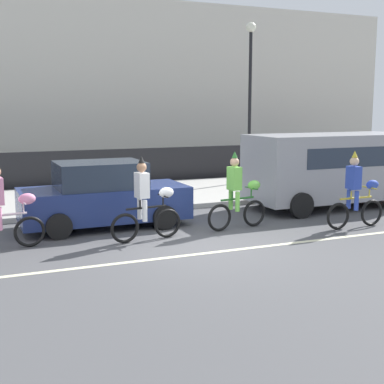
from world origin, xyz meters
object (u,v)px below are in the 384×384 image
at_px(parade_cyclist_pink, 4,211).
at_px(street_lamp_post, 250,79).
at_px(parade_cyclist_lime, 238,195).
at_px(parade_cyclist_zebra, 147,203).
at_px(parked_van_grey, 333,165).
at_px(parade_cyclist_cobalt, 356,194).
at_px(parked_car_navy, 103,196).

xyz_separation_m(parade_cyclist_pink, street_lamp_post, (9.21, 6.12, 3.15)).
height_order(parade_cyclist_pink, parade_cyclist_lime, same).
distance_m(parade_cyclist_zebra, parked_van_grey, 6.59).
distance_m(parade_cyclist_cobalt, parked_van_grey, 2.81).
relative_size(parade_cyclist_lime, parade_cyclist_cobalt, 1.00).
relative_size(parade_cyclist_zebra, parked_car_navy, 0.47).
relative_size(parade_cyclist_lime, street_lamp_post, 0.33).
xyz_separation_m(parade_cyclist_zebra, street_lamp_post, (6.20, 6.49, 3.15)).
bearing_deg(street_lamp_post, parade_cyclist_cobalt, -98.10).
bearing_deg(parade_cyclist_zebra, street_lamp_post, 46.31).
bearing_deg(parked_car_navy, parade_cyclist_lime, -26.86).
bearing_deg(parked_van_grey, parade_cyclist_cobalt, -115.49).
bearing_deg(street_lamp_post, parade_cyclist_lime, -121.13).
bearing_deg(parade_cyclist_zebra, parade_cyclist_pink, 173.04).
bearing_deg(street_lamp_post, parked_van_grey, -88.18).
bearing_deg(parked_car_navy, parade_cyclist_pink, -150.82).
distance_m(parade_cyclist_lime, parade_cyclist_cobalt, 2.94).
height_order(parade_cyclist_lime, parked_car_navy, parade_cyclist_lime).
bearing_deg(parked_van_grey, parade_cyclist_zebra, -165.19).
relative_size(parade_cyclist_pink, street_lamp_post, 0.33).
distance_m(parade_cyclist_lime, street_lamp_post, 7.98).
bearing_deg(parade_cyclist_cobalt, parked_van_grey, 64.51).
xyz_separation_m(parade_cyclist_zebra, parked_van_grey, (6.35, 1.68, 0.44)).
distance_m(parade_cyclist_zebra, parade_cyclist_cobalt, 5.23).
height_order(parade_cyclist_cobalt, parked_van_grey, parked_van_grey).
height_order(parade_cyclist_pink, street_lamp_post, street_lamp_post).
distance_m(parade_cyclist_pink, parade_cyclist_lime, 5.42).
xyz_separation_m(parade_cyclist_zebra, parked_car_navy, (-0.57, 1.73, -0.06)).
relative_size(parade_cyclist_zebra, parade_cyclist_cobalt, 1.00).
bearing_deg(parade_cyclist_pink, parked_car_navy, 29.18).
bearing_deg(parade_cyclist_lime, parade_cyclist_cobalt, -20.75).
bearing_deg(parked_car_navy, parked_van_grey, -0.39).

